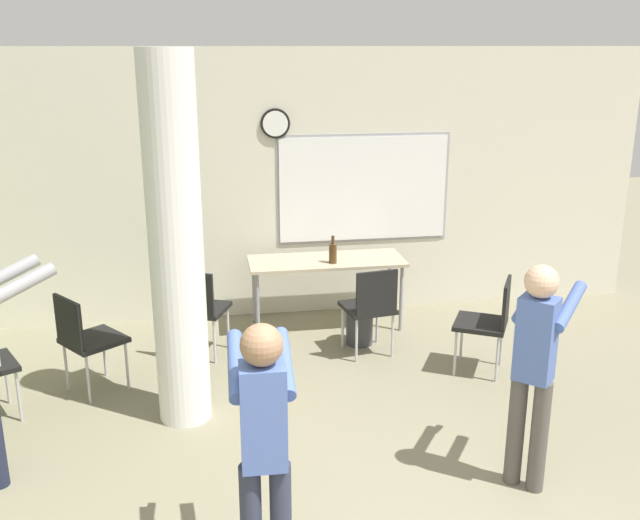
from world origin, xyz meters
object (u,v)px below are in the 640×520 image
at_px(bottle_on_table, 333,253).
at_px(chair_mid_room, 489,318).
at_px(chair_table_right, 371,304).
at_px(folding_table, 326,265).
at_px(person_playing_front, 264,440).
at_px(chair_table_left, 199,306).
at_px(person_playing_side, 535,359).
at_px(chair_near_pillar, 85,336).

xyz_separation_m(bottle_on_table, chair_mid_room, (1.18, -1.17, -0.32)).
xyz_separation_m(chair_mid_room, chair_table_right, (-0.94, 0.52, 0.00)).
height_order(folding_table, person_playing_front, person_playing_front).
bearing_deg(chair_table_right, chair_table_left, 171.94).
height_order(bottle_on_table, person_playing_front, person_playing_front).
relative_size(person_playing_side, person_playing_front, 1.00).
relative_size(chair_near_pillar, chair_table_right, 1.00).
distance_m(folding_table, person_playing_front, 3.78).
height_order(folding_table, chair_table_left, chair_table_left).
bearing_deg(person_playing_front, folding_table, 75.19).
relative_size(chair_mid_room, person_playing_front, 0.56).
relative_size(chair_mid_room, chair_table_right, 1.00).
bearing_deg(folding_table, chair_near_pillar, -153.19).
distance_m(bottle_on_table, chair_table_left, 1.44).
bearing_deg(chair_table_right, bottle_on_table, 110.19).
height_order(bottle_on_table, chair_table_left, bottle_on_table).
relative_size(folding_table, bottle_on_table, 5.63).
height_order(chair_near_pillar, person_playing_side, person_playing_side).
relative_size(chair_table_left, person_playing_side, 0.57).
distance_m(chair_near_pillar, chair_table_right, 2.52).
distance_m(chair_table_right, person_playing_side, 2.28).
bearing_deg(chair_near_pillar, bottle_on_table, 23.76).
xyz_separation_m(bottle_on_table, chair_near_pillar, (-2.26, -1.00, -0.32)).
xyz_separation_m(folding_table, person_playing_front, (-0.96, -3.64, 0.24)).
bearing_deg(chair_table_left, person_playing_side, -48.71).
height_order(chair_table_left, chair_table_right, same).
bearing_deg(person_playing_side, folding_table, 105.52).
bearing_deg(chair_table_left, chair_near_pillar, -148.53).
height_order(chair_mid_room, chair_near_pillar, same).
bearing_deg(chair_mid_room, folding_table, 133.37).
bearing_deg(bottle_on_table, chair_table_right, -69.81).
height_order(chair_table_left, person_playing_front, person_playing_front).
relative_size(chair_table_left, chair_table_right, 1.00).
relative_size(chair_near_pillar, person_playing_side, 0.57).
bearing_deg(chair_table_right, folding_table, 109.87).
distance_m(chair_mid_room, person_playing_front, 3.23).
bearing_deg(bottle_on_table, person_playing_side, -74.60).
bearing_deg(chair_mid_room, chair_table_left, 163.54).
distance_m(folding_table, chair_mid_room, 1.79).
relative_size(chair_table_right, person_playing_side, 0.57).
distance_m(folding_table, chair_table_left, 1.41).
relative_size(chair_table_left, chair_mid_room, 1.00).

